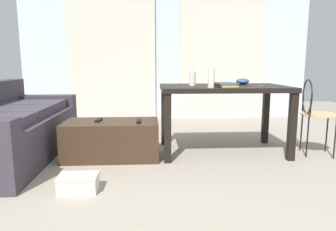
{
  "coord_description": "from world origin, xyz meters",
  "views": [
    {
      "loc": [
        -0.31,
        -1.79,
        0.98
      ],
      "look_at": [
        -0.11,
        1.56,
        0.41
      ],
      "focal_mm": 32.33,
      "sensor_mm": 36.0,
      "label": 1
    }
  ],
  "objects": [
    {
      "name": "bottle_near",
      "position": [
        0.29,
        1.19,
        0.85
      ],
      "size": [
        0.07,
        0.07,
        0.25
      ],
      "color": "beige",
      "rests_on": "craft_table"
    },
    {
      "name": "couch",
      "position": [
        -1.81,
        1.41,
        0.31
      ],
      "size": [
        0.9,
        2.04,
        0.79
      ],
      "color": "#38333D",
      "rests_on": "ground"
    },
    {
      "name": "bowl",
      "position": [
        0.77,
        1.7,
        0.78
      ],
      "size": [
        0.15,
        0.15,
        0.07
      ],
      "primitive_type": "ellipsoid",
      "color": "#2D4C7A",
      "rests_on": "craft_table"
    },
    {
      "name": "coffee_table",
      "position": [
        -0.72,
        1.35,
        0.2
      ],
      "size": [
        0.98,
        0.51,
        0.39
      ],
      "color": "#382619",
      "rests_on": "ground"
    },
    {
      "name": "wall_back",
      "position": [
        0.0,
        3.79,
        1.33
      ],
      "size": [
        5.13,
        0.1,
        2.66
      ],
      "primitive_type": "cube",
      "color": "silver",
      "rests_on": "ground"
    },
    {
      "name": "tv_remote_primary",
      "position": [
        -0.85,
        1.36,
        0.4
      ],
      "size": [
        0.06,
        0.16,
        0.02
      ],
      "primitive_type": "cube",
      "rotation": [
        0.0,
        0.0,
        -0.07
      ],
      "color": "black",
      "rests_on": "coffee_table"
    },
    {
      "name": "craft_table",
      "position": [
        0.49,
        1.5,
        0.65
      ],
      "size": [
        1.37,
        0.82,
        0.75
      ],
      "color": "black",
      "rests_on": "ground"
    },
    {
      "name": "shoebox",
      "position": [
        -0.88,
        0.48,
        0.07
      ],
      "size": [
        0.3,
        0.2,
        0.13
      ],
      "color": "beige",
      "rests_on": "ground"
    },
    {
      "name": "tv_remote_secondary",
      "position": [
        -0.43,
        1.26,
        0.41
      ],
      "size": [
        0.05,
        0.15,
        0.02
      ],
      "primitive_type": "cube",
      "rotation": [
        0.0,
        0.0,
        0.0
      ],
      "color": "black",
      "rests_on": "coffee_table"
    },
    {
      "name": "ground_plane",
      "position": [
        0.0,
        1.49,
        0.0
      ],
      "size": [
        9.08,
        9.08,
        0.0
      ],
      "primitive_type": "plane",
      "color": "gray"
    },
    {
      "name": "bottle_far",
      "position": [
        0.15,
        1.48,
        0.83
      ],
      "size": [
        0.07,
        0.07,
        0.21
      ],
      "color": "beige",
      "rests_on": "craft_table"
    },
    {
      "name": "curtains",
      "position": [
        0.0,
        3.7,
        1.15
      ],
      "size": [
        3.51,
        0.03,
        2.31
      ],
      "color": "beige",
      "rests_on": "ground"
    },
    {
      "name": "scissors",
      "position": [
        0.89,
        1.35,
        0.75
      ],
      "size": [
        0.05,
        0.11,
        0.0
      ],
      "color": "#9EA0A5",
      "rests_on": "craft_table"
    },
    {
      "name": "book_stack",
      "position": [
        0.47,
        1.35,
        0.77
      ],
      "size": [
        0.26,
        0.32,
        0.04
      ],
      "color": "gold",
      "rests_on": "craft_table"
    },
    {
      "name": "wire_chair",
      "position": [
        1.45,
        1.34,
        0.52
      ],
      "size": [
        0.39,
        0.41,
        0.83
      ],
      "color": "tan",
      "rests_on": "ground"
    }
  ]
}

